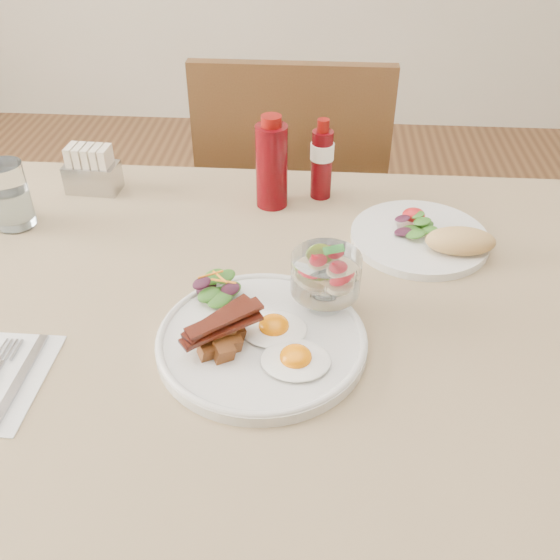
{
  "coord_description": "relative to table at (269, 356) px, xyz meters",
  "views": [
    {
      "loc": [
        0.07,
        -0.68,
        1.32
      ],
      "look_at": [
        0.02,
        -0.01,
        0.82
      ],
      "focal_mm": 40.0,
      "sensor_mm": 36.0,
      "label": 1
    }
  ],
  "objects": [
    {
      "name": "table",
      "position": [
        0.0,
        0.0,
        0.0
      ],
      "size": [
        1.33,
        0.88,
        0.75
      ],
      "color": "#513419",
      "rests_on": "ground"
    },
    {
      "name": "chair_far",
      "position": [
        0.0,
        0.66,
        -0.14
      ],
      "size": [
        0.42,
        0.42,
        0.93
      ],
      "color": "#513419",
      "rests_on": "ground"
    },
    {
      "name": "main_plate",
      "position": [
        -0.0,
        -0.07,
        0.1
      ],
      "size": [
        0.28,
        0.28,
        0.02
      ],
      "primitive_type": "cylinder",
      "color": "silver",
      "rests_on": "table"
    },
    {
      "name": "fried_eggs",
      "position": [
        0.03,
        -0.09,
        0.11
      ],
      "size": [
        0.15,
        0.17,
        0.02
      ],
      "rotation": [
        0.0,
        0.0,
        -0.42
      ],
      "color": "white",
      "rests_on": "main_plate"
    },
    {
      "name": "bacon_potato_pile",
      "position": [
        -0.05,
        -0.1,
        0.13
      ],
      "size": [
        0.1,
        0.09,
        0.05
      ],
      "rotation": [
        0.0,
        0.0,
        0.23
      ],
      "color": "brown",
      "rests_on": "main_plate"
    },
    {
      "name": "side_salad",
      "position": [
        -0.07,
        0.01,
        0.12
      ],
      "size": [
        0.07,
        0.06,
        0.04
      ],
      "rotation": [
        0.0,
        0.0,
        0.07
      ],
      "color": "#285216",
      "rests_on": "main_plate"
    },
    {
      "name": "fruit_cup",
      "position": [
        0.08,
        0.0,
        0.16
      ],
      "size": [
        0.1,
        0.1,
        0.1
      ],
      "rotation": [
        0.0,
        0.0,
        -0.16
      ],
      "color": "white",
      "rests_on": "main_plate"
    },
    {
      "name": "second_plate",
      "position": [
        0.25,
        0.19,
        0.1
      ],
      "size": [
        0.23,
        0.23,
        0.06
      ],
      "rotation": [
        0.0,
        0.0,
        -0.25
      ],
      "color": "silver",
      "rests_on": "table"
    },
    {
      "name": "ketchup_bottle",
      "position": [
        -0.02,
        0.3,
        0.17
      ],
      "size": [
        0.07,
        0.07,
        0.17
      ],
      "rotation": [
        0.0,
        0.0,
        0.27
      ],
      "color": "#520409",
      "rests_on": "table"
    },
    {
      "name": "hot_sauce_bottle",
      "position": [
        0.07,
        0.34,
        0.16
      ],
      "size": [
        0.05,
        0.05,
        0.15
      ],
      "rotation": [
        0.0,
        0.0,
        -0.32
      ],
      "color": "#520409",
      "rests_on": "table"
    },
    {
      "name": "sugar_caddy",
      "position": [
        -0.36,
        0.33,
        0.13
      ],
      "size": [
        0.1,
        0.06,
        0.09
      ],
      "rotation": [
        0.0,
        0.0,
        -0.06
      ],
      "color": "#ABAAAF",
      "rests_on": "table"
    },
    {
      "name": "water_glass",
      "position": [
        -0.45,
        0.2,
        0.14
      ],
      "size": [
        0.07,
        0.07,
        0.11
      ],
      "color": "white",
      "rests_on": "table"
    },
    {
      "name": "napkin_cutlery",
      "position": [
        -0.32,
        -0.16,
        0.09
      ],
      "size": [
        0.1,
        0.17,
        0.01
      ],
      "rotation": [
        0.0,
        0.0,
        -0.01
      ],
      "color": "white",
      "rests_on": "table"
    }
  ]
}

